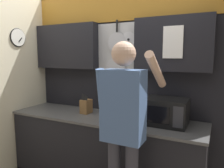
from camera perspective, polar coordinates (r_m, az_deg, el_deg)
name	(u,v)px	position (r m, az deg, el deg)	size (l,w,h in m)	color
base_cabinet_counter	(103,151)	(2.94, -2.34, -17.01)	(2.48, 0.67, 0.90)	black
back_wall_unit	(113,67)	(2.96, 0.39, 4.55)	(3.05, 0.22, 2.55)	black
side_wall	(7,84)	(3.25, -25.70, 0.02)	(0.07, 1.60, 2.55)	beige
microwave	(166,111)	(2.53, 13.94, -6.96)	(0.46, 0.37, 0.29)	black
knife_block	(86,106)	(2.95, -6.78, -5.75)	(0.11, 0.15, 0.27)	brown
utensil_crock	(139,113)	(2.63, 7.07, -7.58)	(0.10, 0.10, 0.33)	white
person	(124,120)	(2.04, 3.05, -9.31)	(0.54, 0.63, 1.79)	#383842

